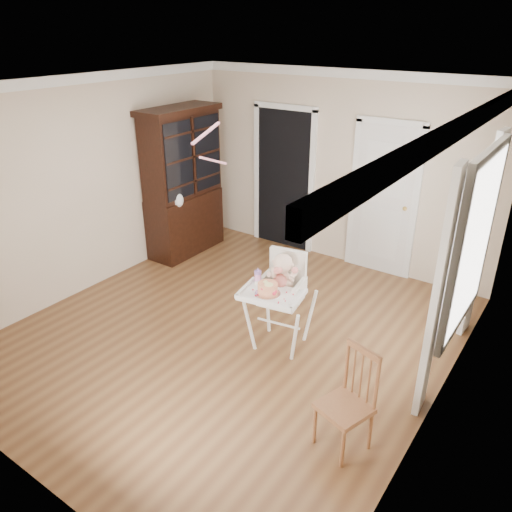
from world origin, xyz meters
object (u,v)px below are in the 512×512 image
Objects in this scene: cake at (268,289)px; dining_chair at (347,404)px; sippy_cup at (258,277)px; high_chair at (281,291)px; china_cabinet at (183,183)px.

dining_chair is at bearing -27.83° from cake.
cake is at bearing -31.83° from sippy_cup.
cake is 0.25m from sippy_cup.
high_chair reaches higher than dining_chair.
dining_chair reaches higher than cake.
china_cabinet reaches higher than sippy_cup.
sippy_cup is at bearing 148.17° from cake.
high_chair is 2.90m from china_cabinet.
china_cabinet is at bearing 167.73° from dining_chair.
china_cabinet is (-2.56, 1.57, 0.26)m from cake.
dining_chair is (1.21, -0.64, -0.40)m from cake.
high_chair is at bearing 33.77° from sippy_cup.
dining_chair is at bearing -28.44° from sippy_cup.
china_cabinet reaches higher than cake.
high_chair is at bearing 91.68° from cake.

